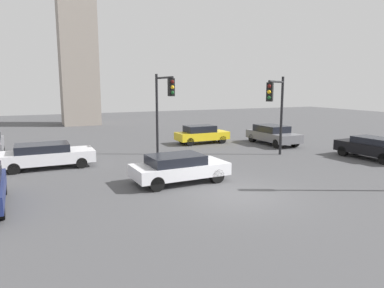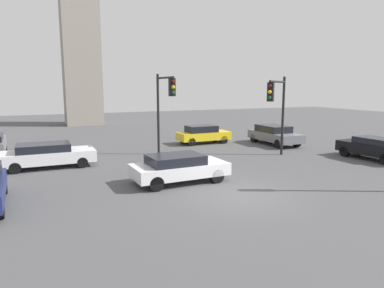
{
  "view_description": "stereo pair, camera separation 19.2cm",
  "coord_description": "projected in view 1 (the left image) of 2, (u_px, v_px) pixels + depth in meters",
  "views": [
    {
      "loc": [
        -7.31,
        -11.64,
        4.34
      ],
      "look_at": [
        -0.68,
        3.11,
        1.68
      ],
      "focal_mm": 32.94,
      "sensor_mm": 36.0,
      "label": 1
    },
    {
      "loc": [
        -7.13,
        -11.72,
        4.34
      ],
      "look_at": [
        -0.68,
        3.11,
        1.68
      ],
      "focal_mm": 32.94,
      "sensor_mm": 36.0,
      "label": 2
    }
  ],
  "objects": [
    {
      "name": "car_4",
      "position": [
        372.0,
        147.0,
        21.09
      ],
      "size": [
        1.94,
        4.16,
        1.34
      ],
      "rotation": [
        0.0,
        0.0,
        1.63
      ],
      "color": "black",
      "rests_on": "ground_plane"
    },
    {
      "name": "car_3",
      "position": [
        179.0,
        167.0,
        15.96
      ],
      "size": [
        4.39,
        2.15,
        1.29
      ],
      "rotation": [
        0.0,
        0.0,
        0.05
      ],
      "color": "silver",
      "rests_on": "ground_plane"
    },
    {
      "name": "traffic_light_0",
      "position": [
        276.0,
        101.0,
        20.35
      ],
      "size": [
        3.15,
        2.82,
        4.93
      ],
      "rotation": [
        0.0,
        0.0,
        -2.41
      ],
      "color": "black",
      "rests_on": "ground_plane"
    },
    {
      "name": "ground_plane",
      "position": [
        239.0,
        195.0,
        14.14
      ],
      "size": [
        94.02,
        94.02,
        0.0
      ],
      "primitive_type": "plane",
      "color": "#4C4C4F"
    },
    {
      "name": "car_0",
      "position": [
        46.0,
        155.0,
        18.84
      ],
      "size": [
        4.79,
        2.04,
        1.31
      ],
      "rotation": [
        0.0,
        0.0,
        0.01
      ],
      "color": "silver",
      "rests_on": "ground_plane"
    },
    {
      "name": "traffic_light_1",
      "position": [
        164.0,
        99.0,
        20.94
      ],
      "size": [
        0.32,
        2.97,
        5.09
      ],
      "rotation": [
        0.0,
        0.0,
        -1.57
      ],
      "color": "black",
      "rests_on": "ground_plane"
    },
    {
      "name": "car_2",
      "position": [
        273.0,
        134.0,
        26.51
      ],
      "size": [
        1.98,
        4.5,
        1.43
      ],
      "rotation": [
        0.0,
        0.0,
        -1.56
      ],
      "color": "slate",
      "rests_on": "ground_plane"
    },
    {
      "name": "car_6",
      "position": [
        201.0,
        134.0,
        26.87
      ],
      "size": [
        4.02,
        1.71,
        1.38
      ],
      "rotation": [
        0.0,
        0.0,
        0.02
      ],
      "color": "yellow",
      "rests_on": "ground_plane"
    }
  ]
}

